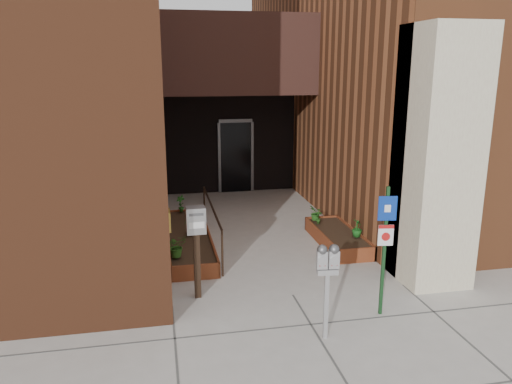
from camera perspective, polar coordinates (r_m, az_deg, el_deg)
ground at (r=8.54m, az=4.24°, el=-11.67°), size 80.00×80.00×0.00m
architecture at (r=14.47m, az=-3.84°, el=19.17°), size 20.00×14.60×10.00m
planter_left at (r=10.73m, az=-7.71°, el=-5.48°), size 0.90×3.60×0.30m
planter_right at (r=10.90m, az=9.31°, el=-5.23°), size 0.80×2.20×0.30m
handrail at (r=10.53m, az=-5.08°, el=-2.27°), size 0.04×3.34×0.90m
parking_meter at (r=6.93m, az=8.18°, el=-8.41°), size 0.32×0.16×1.39m
sign_post at (r=7.68m, az=14.55°, el=-5.08°), size 0.28×0.08×2.03m
payment_dropbox at (r=8.10m, az=-6.85°, el=-4.67°), size 0.31×0.24×1.55m
shrub_left_a at (r=9.35m, az=-9.08°, el=-6.11°), size 0.50×0.50×0.41m
shrub_left_b at (r=10.52m, az=-7.68°, el=-3.91°), size 0.27×0.27×0.35m
shrub_left_c at (r=11.21m, az=-6.79°, el=-2.63°), size 0.30×0.30×0.39m
shrub_left_d at (r=12.14m, az=-8.60°, el=-1.34°), size 0.30×0.30×0.41m
shrub_right_a at (r=10.50m, az=11.47°, el=-4.06°), size 0.22×0.22×0.37m
shrub_right_b at (r=11.22m, az=7.16°, el=-2.86°), size 0.22×0.22×0.30m
shrub_right_c at (r=11.45m, az=6.84°, el=-2.41°), size 0.34×0.34×0.34m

